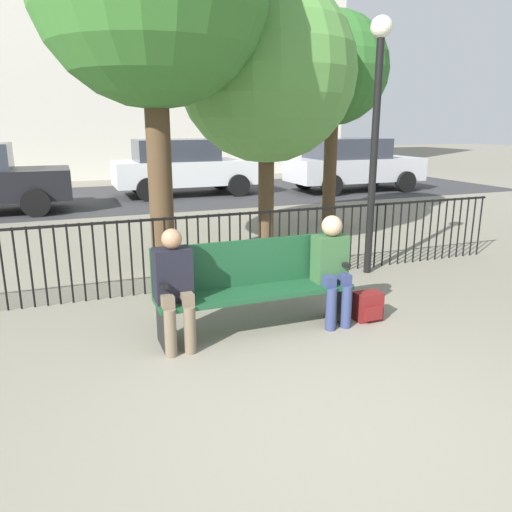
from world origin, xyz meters
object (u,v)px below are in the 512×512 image
Objects in this scene: seated_person_1 at (332,264)px; backpack at (368,307)px; park_bench at (253,283)px; parked_car_2 at (184,166)px; parked_car_1 at (352,164)px; lamp_post at (377,108)px; tree_0 at (267,72)px; tree_1 at (334,70)px; seated_person_0 at (174,283)px.

seated_person_1 is 3.74× the size of backpack.
parked_car_2 reaches higher than park_bench.
backpack is at bearing -120.94° from parked_car_1.
seated_person_1 is at bearing -134.60° from lamp_post.
parked_car_1 reaches higher than backpack.
tree_0 reaches higher than tree_1.
park_bench is 1.31m from backpack.
parked_car_2 is (0.47, 10.31, 0.69)m from backpack.
seated_person_0 is at bearing -179.97° from seated_person_1.
park_bench is 0.85m from seated_person_1.
seated_person_0 is 0.99× the size of seated_person_1.
lamp_post reaches higher than parked_car_1.
seated_person_0 is 4.95m from tree_0.
lamp_post is (1.42, 1.44, 1.61)m from seated_person_1.
parked_car_1 is 1.00× the size of parked_car_2.
tree_1 reaches higher than seated_person_0.
tree_1 is 0.99× the size of parked_car_1.
lamp_post reaches higher than seated_person_1.
tree_0 is at bearing 84.37° from backpack.
seated_person_1 is 0.27× the size of parked_car_1.
seated_person_1 is 2.59m from lamp_post.
seated_person_1 is at bearing -102.06° from tree_0.
tree_0 reaches higher than lamp_post.
seated_person_0 is 6.83m from tree_1.
park_bench is 6.48× the size of backpack.
seated_person_0 is 2.12m from backpack.
seated_person_1 is 11.04m from parked_car_1.
seated_person_1 is 0.28× the size of tree_1.
park_bench reaches higher than backpack.
parked_car_2 is (-5.13, 0.97, 0.00)m from parked_car_1.
seated_person_0 reaches higher than backpack.
lamp_post is 0.80× the size of parked_car_2.
tree_0 reaches higher than seated_person_1.
tree_1 is (1.85, 1.05, 0.19)m from tree_0.
tree_0 is at bearing 65.61° from park_bench.
backpack is 0.07× the size of tree_1.
parked_car_2 is at bearing 107.71° from tree_1.
park_bench is 0.48× the size of tree_1.
parked_car_1 is (4.59, 7.81, -1.41)m from lamp_post.
backpack is 0.07× the size of parked_car_2.
backpack is 0.09× the size of lamp_post.
tree_0 is 1.05× the size of tree_1.
seated_person_0 is 1.65m from seated_person_1.
parked_car_1 reaches higher than park_bench.
tree_1 reaches higher than parked_car_1.
lamp_post reaches higher than parked_car_2.
lamp_post is at bearing 56.56° from backpack.
lamp_post is at bearing 45.40° from seated_person_1.
park_bench is 6.30m from tree_1.
tree_0 is at bearing 77.94° from seated_person_1.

